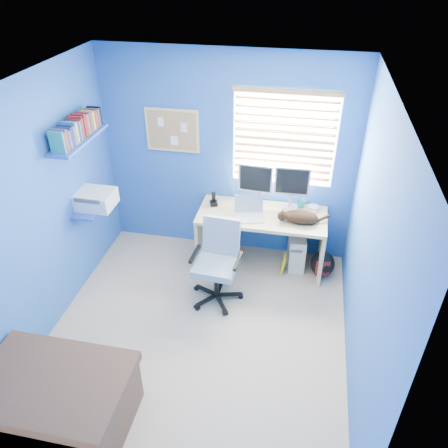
% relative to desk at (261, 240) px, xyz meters
% --- Properties ---
extents(floor, '(3.00, 3.20, 0.00)m').
position_rel_desk_xyz_m(floor, '(-0.48, -1.26, -0.37)').
color(floor, tan).
rests_on(floor, ground).
extents(ceiling, '(3.00, 3.20, 0.00)m').
position_rel_desk_xyz_m(ceiling, '(-0.48, -1.26, 2.13)').
color(ceiling, white).
rests_on(ceiling, wall_back).
extents(wall_back, '(3.00, 0.01, 2.50)m').
position_rel_desk_xyz_m(wall_back, '(-0.48, 0.34, 0.88)').
color(wall_back, '#2062AD').
rests_on(wall_back, ground).
extents(wall_front, '(3.00, 0.01, 2.50)m').
position_rel_desk_xyz_m(wall_front, '(-0.48, -2.86, 0.88)').
color(wall_front, '#2062AD').
rests_on(wall_front, ground).
extents(wall_left, '(0.01, 3.20, 2.50)m').
position_rel_desk_xyz_m(wall_left, '(-1.98, -1.26, 0.88)').
color(wall_left, '#2062AD').
rests_on(wall_left, ground).
extents(wall_right, '(0.01, 3.20, 2.50)m').
position_rel_desk_xyz_m(wall_right, '(1.02, -1.26, 0.88)').
color(wall_right, '#2062AD').
rests_on(wall_right, ground).
extents(desk, '(1.49, 0.65, 0.74)m').
position_rel_desk_xyz_m(desk, '(0.00, 0.00, 0.00)').
color(desk, tan).
rests_on(desk, floor).
extents(laptop, '(0.38, 0.33, 0.22)m').
position_rel_desk_xyz_m(laptop, '(-0.13, -0.11, 0.48)').
color(laptop, silver).
rests_on(laptop, desk).
extents(monitor_left, '(0.41, 0.15, 0.54)m').
position_rel_desk_xyz_m(monitor_left, '(-0.12, 0.18, 0.64)').
color(monitor_left, silver).
rests_on(monitor_left, desk).
extents(monitor_right, '(0.41, 0.14, 0.54)m').
position_rel_desk_xyz_m(monitor_right, '(0.30, 0.20, 0.64)').
color(monitor_right, silver).
rests_on(monitor_right, desk).
extents(phone, '(0.12, 0.13, 0.17)m').
position_rel_desk_xyz_m(phone, '(-0.60, 0.10, 0.45)').
color(phone, black).
rests_on(phone, desk).
extents(mug, '(0.10, 0.09, 0.10)m').
position_rel_desk_xyz_m(mug, '(0.43, 0.24, 0.42)').
color(mug, '#1C7D77').
rests_on(mug, desk).
extents(cd_spindle, '(0.13, 0.13, 0.07)m').
position_rel_desk_xyz_m(cd_spindle, '(0.57, 0.18, 0.41)').
color(cd_spindle, silver).
rests_on(cd_spindle, desk).
extents(cat, '(0.42, 0.27, 0.14)m').
position_rel_desk_xyz_m(cat, '(0.44, -0.09, 0.44)').
color(cat, black).
rests_on(cat, desk).
extents(tower_pc, '(0.23, 0.46, 0.45)m').
position_rel_desk_xyz_m(tower_pc, '(0.44, 0.10, -0.14)').
color(tower_pc, beige).
rests_on(tower_pc, floor).
extents(drawer_boxes, '(0.35, 0.28, 0.41)m').
position_rel_desk_xyz_m(drawer_boxes, '(-0.54, 0.07, -0.17)').
color(drawer_boxes, tan).
rests_on(drawer_boxes, floor).
extents(yellow_book, '(0.03, 0.17, 0.24)m').
position_rel_desk_xyz_m(yellow_book, '(0.30, -0.10, -0.25)').
color(yellow_book, yellow).
rests_on(yellow_book, floor).
extents(backpack, '(0.33, 0.29, 0.34)m').
position_rel_desk_xyz_m(backpack, '(0.76, -0.06, -0.20)').
color(backpack, black).
rests_on(backpack, floor).
extents(bed_corner, '(1.15, 0.82, 0.55)m').
position_rel_desk_xyz_m(bed_corner, '(-1.35, -2.47, -0.09)').
color(bed_corner, '#503A2A').
rests_on(bed_corner, floor).
extents(office_chair, '(0.59, 0.59, 0.95)m').
position_rel_desk_xyz_m(office_chair, '(-0.39, -0.67, -0.02)').
color(office_chair, black).
rests_on(office_chair, floor).
extents(window_blinds, '(1.15, 0.05, 1.10)m').
position_rel_desk_xyz_m(window_blinds, '(0.17, 0.31, 1.18)').
color(window_blinds, white).
rests_on(window_blinds, ground).
extents(corkboard, '(0.64, 0.02, 0.52)m').
position_rel_desk_xyz_m(corkboard, '(-1.13, 0.33, 1.18)').
color(corkboard, tan).
rests_on(corkboard, ground).
extents(wall_shelves, '(0.42, 0.90, 1.05)m').
position_rel_desk_xyz_m(wall_shelves, '(-1.84, -0.51, 1.06)').
color(wall_shelves, '#274FB3').
rests_on(wall_shelves, ground).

